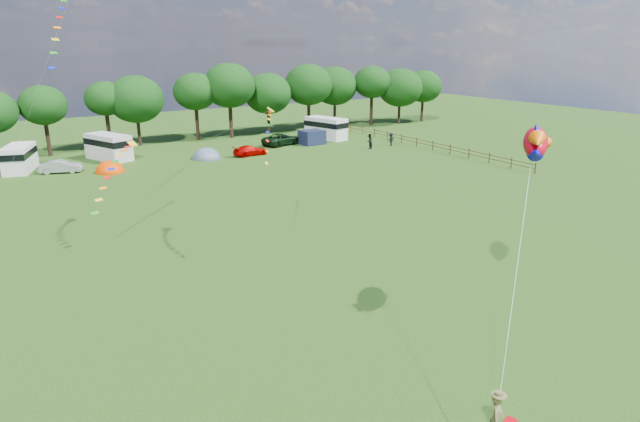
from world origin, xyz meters
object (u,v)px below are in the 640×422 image
car_d (282,139)px  walker_a (369,141)px  campervan_c (108,146)px  car_c (250,151)px  kite_flyer (496,418)px  car_b (61,167)px  campervan_d (326,127)px  tent_greyblue (207,158)px  tent_orange (110,172)px  fish_kite (536,143)px  walker_b (391,139)px  campervan_b (19,157)px

car_d → walker_a: 11.60m
walker_a → campervan_c: bearing=-46.1°
car_c → kite_flyer: (-13.08, -48.16, 0.28)m
car_b → campervan_d: size_ratio=0.58×
campervan_d → tent_greyblue: size_ratio=1.79×
campervan_c → tent_orange: (-1.27, -6.64, -1.54)m
car_d → campervan_c: bearing=68.7°
car_c → fish_kite: size_ratio=1.25×
tent_greyblue → walker_b: walker_b is taller
car_b → campervan_c: bearing=-35.3°
car_b → walker_b: walker_b is taller
car_d → campervan_c: 21.27m
car_c → car_b: bearing=80.0°
campervan_c → walker_a: 31.11m
campervan_d → fish_kite: fish_kite is taller
car_c → campervan_d: size_ratio=0.61×
car_c → campervan_d: 14.89m
campervan_c → tent_greyblue: campervan_c is taller
campervan_d → kite_flyer: 59.78m
campervan_b → fish_kite: 51.47m
campervan_b → walker_b: 43.02m
campervan_c → fish_kite: size_ratio=2.02×
kite_flyer → walker_a: 51.99m
campervan_b → walker_b: size_ratio=3.50×
tent_greyblue → kite_flyer: kite_flyer is taller
campervan_d → kite_flyer: size_ratio=3.70×
car_c → tent_orange: bearing=86.5°
fish_kite → campervan_d: bearing=29.6°
campervan_d → walker_b: 9.99m
car_c → walker_b: (18.25, -3.82, 0.25)m
car_d → campervan_b: size_ratio=0.94×
tent_orange → fish_kite: size_ratio=1.02×
campervan_c → walker_b: size_ratio=3.79×
car_c → walker_b: walker_b is taller
tent_greyblue → fish_kite: bearing=-88.9°
campervan_b → campervan_c: 9.18m
walker_a → car_b: bearing=-36.3°
tent_greyblue → car_b: bearing=176.2°
campervan_d → fish_kite: 50.88m
tent_greyblue → fish_kite: fish_kite is taller
tent_orange → fish_kite: bearing=-74.2°
walker_b → tent_greyblue: bearing=-20.1°
campervan_c → walker_a: campervan_c is taller
walker_b → car_c: bearing=-20.1°
campervan_c → campervan_d: bearing=-114.8°
car_b → tent_greyblue: bearing=-76.9°
car_d → fish_kite: bearing=151.9°
car_d → fish_kite: (-10.62, -46.05, 7.54)m
fish_kite → car_b: bearing=70.9°
campervan_d → walker_b: campervan_d is taller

